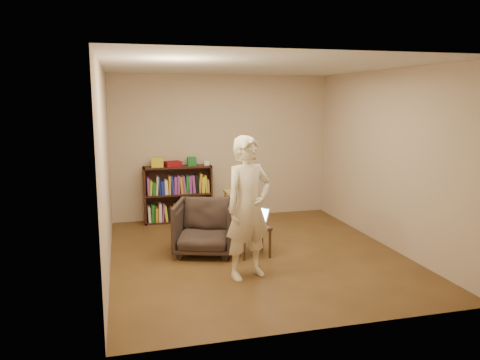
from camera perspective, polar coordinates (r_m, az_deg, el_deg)
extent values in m
plane|color=#472F16|center=(6.72, 1.98, -9.02)|extent=(4.50, 4.50, 0.00)
plane|color=silver|center=(6.37, 2.12, 13.68)|extent=(4.50, 4.50, 0.00)
plane|color=#BBA38D|center=(8.58, -2.21, 4.03)|extent=(4.00, 0.00, 4.00)
plane|color=#BBA38D|center=(6.16, -16.10, 1.30)|extent=(0.00, 4.50, 4.50)
plane|color=#BBA38D|center=(7.24, 17.43, 2.47)|extent=(0.00, 4.50, 4.50)
cube|color=black|center=(8.36, -11.54, -1.88)|extent=(0.03, 0.30, 1.00)
cube|color=black|center=(8.49, -3.63, -1.51)|extent=(0.03, 0.30, 1.00)
cube|color=black|center=(8.54, -7.67, -1.51)|extent=(1.20, 0.02, 1.00)
cube|color=black|center=(8.51, -7.48, -4.90)|extent=(1.20, 0.30, 0.03)
cube|color=black|center=(8.40, -7.56, -1.70)|extent=(1.14, 0.30, 0.03)
cube|color=black|center=(8.32, -7.63, 1.57)|extent=(1.20, 0.30, 0.03)
cube|color=yellow|center=(8.26, -10.03, 2.14)|extent=(0.22, 0.17, 0.17)
cube|color=maroon|center=(8.30, -8.19, 1.97)|extent=(0.31, 0.26, 0.09)
cube|color=#1C6B29|center=(8.36, -5.92, 2.27)|extent=(0.15, 0.15, 0.15)
cube|color=white|center=(8.39, -4.12, 2.07)|extent=(0.09, 0.09, 0.07)
cube|color=tan|center=(8.37, -0.59, -1.42)|extent=(0.38, 0.38, 0.04)
cylinder|color=tan|center=(8.25, -1.36, -3.56)|extent=(0.04, 0.04, 0.51)
cylinder|color=tan|center=(8.32, 0.68, -3.44)|extent=(0.04, 0.04, 0.51)
cylinder|color=tan|center=(8.54, -1.82, -3.10)|extent=(0.04, 0.04, 0.51)
cylinder|color=tan|center=(8.60, 0.15, -2.99)|extent=(0.04, 0.04, 0.51)
imported|color=#322521|center=(6.67, -4.29, -5.76)|extent=(1.03, 1.05, 0.76)
cube|color=black|center=(6.57, 1.66, -5.68)|extent=(0.42, 0.42, 0.04)
cylinder|color=black|center=(6.42, 0.51, -8.09)|extent=(0.04, 0.04, 0.40)
cylinder|color=black|center=(6.52, 3.67, -7.82)|extent=(0.04, 0.04, 0.40)
cylinder|color=black|center=(6.76, -0.30, -7.15)|extent=(0.04, 0.04, 0.40)
cylinder|color=black|center=(6.85, 2.71, -6.92)|extent=(0.04, 0.04, 0.40)
cube|color=silver|center=(6.57, 1.52, -5.43)|extent=(0.37, 0.39, 0.02)
cube|color=black|center=(6.57, 1.52, -5.35)|extent=(0.26, 0.29, 0.00)
cube|color=silver|center=(6.67, 2.34, -4.23)|extent=(0.28, 0.32, 0.21)
cube|color=#B4D1FC|center=(6.67, 2.34, -4.23)|extent=(0.24, 0.27, 0.17)
imported|color=beige|center=(5.67, 1.02, -3.41)|extent=(0.74, 0.61, 1.75)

